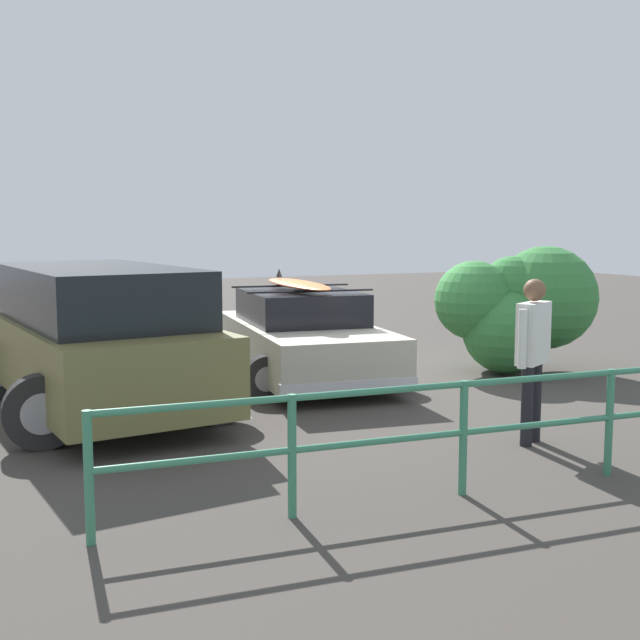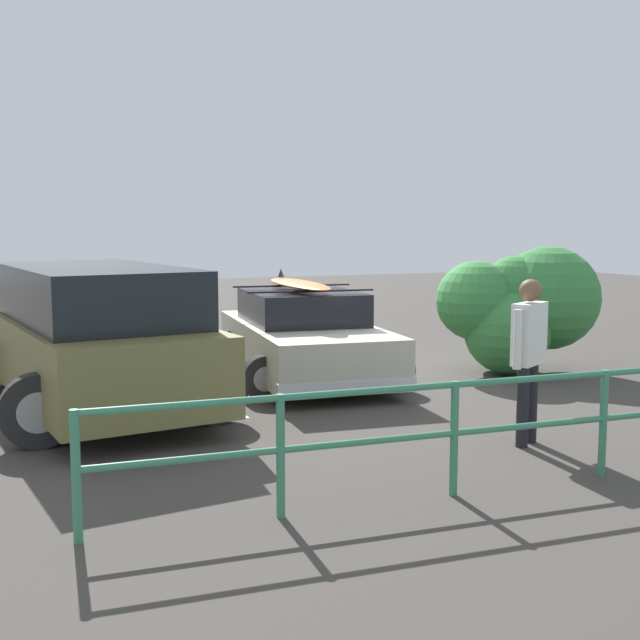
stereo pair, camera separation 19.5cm
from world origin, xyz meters
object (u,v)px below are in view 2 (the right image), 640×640
Objects in this scene: person_bystander at (529,346)px; bush_near_left at (517,309)px; sedan_car at (304,337)px; suv_car at (95,336)px.

bush_near_left reaches higher than person_bystander.
sedan_car is at bearing -79.08° from person_bystander.
person_bystander is at bearing 100.92° from sedan_car.
bush_near_left is (-2.41, -3.48, -0.05)m from person_bystander.
suv_car is at bearing -40.18° from person_bystander.
sedan_car is 1.69× the size of bush_near_left.
suv_car is 2.83× the size of person_bystander.
bush_near_left reaches higher than suv_car.
suv_car is 6.36m from bush_near_left.
sedan_car is 0.88× the size of suv_car.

